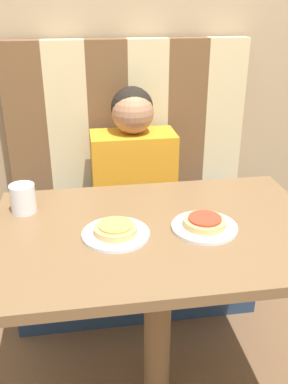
# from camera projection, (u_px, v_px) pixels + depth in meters

# --- Properties ---
(wall_back) EXTENTS (7.00, 0.05, 2.60)m
(wall_back) POSITION_uv_depth(u_px,v_px,m) (124.00, 35.00, 2.03)
(wall_back) COLOR tan
(wall_back) RESTS_ON ground_plane
(booth_seat) EXTENTS (1.17, 0.48, 0.49)m
(booth_seat) POSITION_uv_depth(u_px,v_px,m) (134.00, 256.00, 2.21)
(booth_seat) COLOR navy
(booth_seat) RESTS_ON ground_plane
(booth_backrest) EXTENTS (1.17, 0.08, 0.80)m
(booth_backrest) POSITION_uv_depth(u_px,v_px,m) (128.00, 124.00, 2.12)
(booth_backrest) COLOR brown
(booth_backrest) RESTS_ON booth_seat
(dining_table) EXTENTS (1.10, 0.73, 0.78)m
(dining_table) POSITION_uv_depth(u_px,v_px,m) (159.00, 253.00, 1.46)
(dining_table) COLOR brown
(dining_table) RESTS_ON ground_plane
(person) EXTENTS (0.39, 0.22, 0.62)m
(person) POSITION_uv_depth(u_px,v_px,m) (133.00, 157.00, 1.99)
(person) COLOR orange
(person) RESTS_ON booth_seat
(plate_left) EXTENTS (0.22, 0.22, 0.01)m
(plate_left) POSITION_uv_depth(u_px,v_px,m) (116.00, 234.00, 1.36)
(plate_left) COLOR white
(plate_left) RESTS_ON dining_table
(plate_right) EXTENTS (0.22, 0.22, 0.01)m
(plate_right) POSITION_uv_depth(u_px,v_px,m) (204.00, 227.00, 1.41)
(plate_right) COLOR white
(plate_right) RESTS_ON dining_table
(pizza_left) EXTENTS (0.14, 0.14, 0.03)m
(pizza_left) POSITION_uv_depth(u_px,v_px,m) (116.00, 229.00, 1.36)
(pizza_left) COLOR tan
(pizza_left) RESTS_ON plate_left
(pizza_right) EXTENTS (0.14, 0.14, 0.03)m
(pizza_right) POSITION_uv_depth(u_px,v_px,m) (205.00, 222.00, 1.40)
(pizza_right) COLOR tan
(pizza_right) RESTS_ON plate_right
(drinking_cup) EXTENTS (0.09, 0.09, 0.10)m
(drinking_cup) POSITION_uv_depth(u_px,v_px,m) (23.00, 198.00, 1.50)
(drinking_cup) COLOR silver
(drinking_cup) RESTS_ON dining_table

